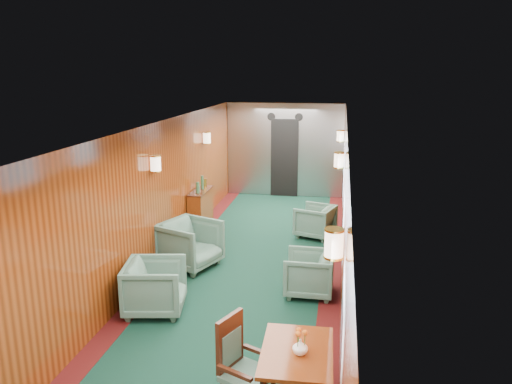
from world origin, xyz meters
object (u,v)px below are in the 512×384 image
credenza (201,210)px  armchair_right_far (315,221)px  armchair_right_near (309,274)px  armchair_left_far (190,244)px  side_chair (240,362)px  dining_table (297,361)px  armchair_left_near (155,287)px

credenza → armchair_right_far: 2.32m
armchair_right_near → armchair_left_far: bearing=-108.9°
side_chair → armchair_right_far: bearing=109.8°
side_chair → armchair_right_near: 2.75m
dining_table → credenza: 5.83m
armchair_left_near → armchair_right_far: (1.96, 3.52, -0.04)m
armchair_left_far → dining_table: bearing=-126.7°
dining_table → side_chair: side_chair is taller
armchair_left_near → armchair_right_far: armchair_left_near is taller
armchair_right_near → armchair_right_far: (-0.06, 2.62, -0.00)m
credenza → armchair_left_far: (0.36, -1.88, -0.04)m
dining_table → credenza: size_ratio=0.85×
credenza → armchair_right_far: credenza is taller
armchair_left_far → armchair_right_far: 2.73m
side_chair → credenza: size_ratio=0.87×
armchair_right_near → armchair_right_far: 2.62m
armchair_left_near → armchair_right_far: 4.03m
side_chair → credenza: 5.63m
dining_table → armchair_right_near: 2.71m
armchair_left_near → armchair_right_far: size_ratio=1.13×
side_chair → armchair_left_near: bearing=154.7°
side_chair → armchair_right_far: 5.34m
dining_table → armchair_right_near: (-0.07, 2.70, -0.27)m
armchair_left_near → armchair_right_near: bearing=-76.1°
armchair_right_far → dining_table: bearing=20.1°
armchair_left_far → credenza: bearing=32.6°
dining_table → armchair_left_near: bearing=137.7°
armchair_right_near → armchair_left_near: bearing=-65.3°
armchair_right_near → side_chair: bearing=-9.2°
credenza → armchair_left_near: (0.36, -3.50, -0.08)m
side_chair → armchair_left_far: (-1.54, 3.42, -0.14)m
side_chair → credenza: credenza is taller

